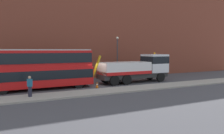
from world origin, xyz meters
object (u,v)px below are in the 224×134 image
recovery_tow_truck (137,68)px  double_decker_bus (38,68)px  traffic_cone_near_bus (97,85)px  pedestrian_onlooker (30,87)px  street_lamp (117,54)px

recovery_tow_truck → double_decker_bus: double_decker_bus is taller
recovery_tow_truck → traffic_cone_near_bus: recovery_tow_truck is taller
traffic_cone_near_bus → recovery_tow_truck: bearing=17.0°
recovery_tow_truck → pedestrian_onlooker: 13.69m
recovery_tow_truck → traffic_cone_near_bus: size_ratio=14.12×
double_decker_bus → pedestrian_onlooker: (-1.28, -4.04, -1.25)m
traffic_cone_near_bus → street_lamp: bearing=47.4°
pedestrian_onlooker → traffic_cone_near_bus: (6.89, 2.16, -0.64)m
double_decker_bus → street_lamp: size_ratio=1.90×
pedestrian_onlooker → traffic_cone_near_bus: pedestrian_onlooker is taller
pedestrian_onlooker → traffic_cone_near_bus: 7.25m
pedestrian_onlooker → street_lamp: 15.36m
street_lamp → pedestrian_onlooker: bearing=-146.4°
pedestrian_onlooker → double_decker_bus: bearing=43.9°
traffic_cone_near_bus → street_lamp: street_lamp is taller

